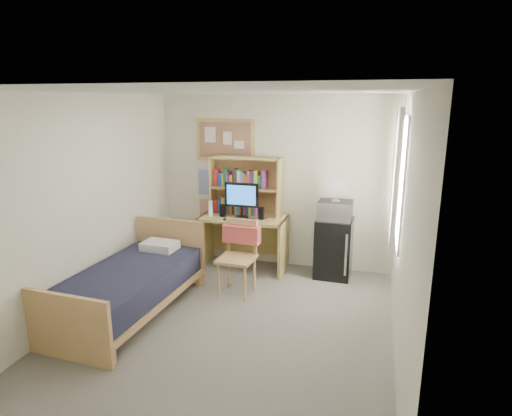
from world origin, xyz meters
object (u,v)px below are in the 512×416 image
(speaker_left, at_px, (223,211))
(desk_fan, at_px, (336,191))
(desk, at_px, (243,242))
(bed, at_px, (129,291))
(mini_fridge, at_px, (334,248))
(desk_chair, at_px, (236,258))
(speaker_right, at_px, (261,213))
(monitor, at_px, (242,200))
(bulletin_board, at_px, (225,140))
(microwave, at_px, (335,210))

(speaker_left, bearing_deg, desk_fan, 3.40)
(desk, bearing_deg, speaker_left, -168.69)
(bed, relative_size, speaker_left, 11.13)
(mini_fridge, height_order, bed, mini_fridge)
(desk, relative_size, desk_chair, 1.30)
(desk_chair, relative_size, desk_fan, 3.38)
(desk, bearing_deg, desk_fan, 1.62)
(desk_chair, height_order, speaker_left, desk_chair)
(mini_fridge, bearing_deg, speaker_right, -171.85)
(bed, distance_m, speaker_left, 1.90)
(desk, height_order, speaker_right, speaker_right)
(speaker_right, bearing_deg, monitor, 180.00)
(mini_fridge, relative_size, desk_fan, 2.93)
(mini_fridge, distance_m, desk_fan, 0.85)
(desk_fan, bearing_deg, bulletin_board, 172.22)
(desk_chair, bearing_deg, microwave, 41.89)
(desk, bearing_deg, microwave, 1.62)
(desk_chair, bearing_deg, monitor, 105.88)
(desk_chair, height_order, speaker_right, desk_chair)
(desk_fan, bearing_deg, desk, -176.60)
(desk, height_order, desk_chair, desk_chair)
(desk, relative_size, microwave, 2.80)
(bulletin_board, xyz_separation_m, monitor, (0.39, -0.39, -0.84))
(desk, xyz_separation_m, speaker_left, (-0.30, -0.06, 0.50))
(speaker_left, distance_m, desk_fan, 1.71)
(monitor, bearing_deg, microwave, 4.14)
(bulletin_board, height_order, microwave, bulletin_board)
(microwave, bearing_deg, speaker_left, -174.82)
(bulletin_board, relative_size, microwave, 2.02)
(desk_chair, xyz_separation_m, mini_fridge, (1.16, 0.97, -0.07))
(bulletin_board, distance_m, desk_fan, 1.88)
(monitor, bearing_deg, mini_fridge, 4.98)
(monitor, xyz_separation_m, speaker_right, (0.30, 0.00, -0.18))
(mini_fridge, bearing_deg, monitor, -173.24)
(desk_chair, distance_m, desk_fan, 1.69)
(speaker_left, relative_size, speaker_right, 1.00)
(bulletin_board, bearing_deg, desk_chair, -64.58)
(microwave, bearing_deg, bed, -139.76)
(speaker_left, height_order, desk_fan, desk_fan)
(monitor, height_order, microwave, monitor)
(speaker_right, bearing_deg, desk, 168.69)
(mini_fridge, height_order, speaker_left, speaker_left)
(desk_fan, bearing_deg, mini_fridge, 90.00)
(microwave, bearing_deg, monitor, -174.08)
(bulletin_board, xyz_separation_m, speaker_left, (0.09, -0.39, -1.02))
(speaker_right, bearing_deg, desk_fan, 5.31)
(speaker_left, bearing_deg, speaker_right, -0.00)
(bulletin_board, relative_size, desk_chair, 0.94)
(speaker_left, distance_m, microwave, 1.67)
(desk_chair, xyz_separation_m, monitor, (-0.20, 0.84, 0.58))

